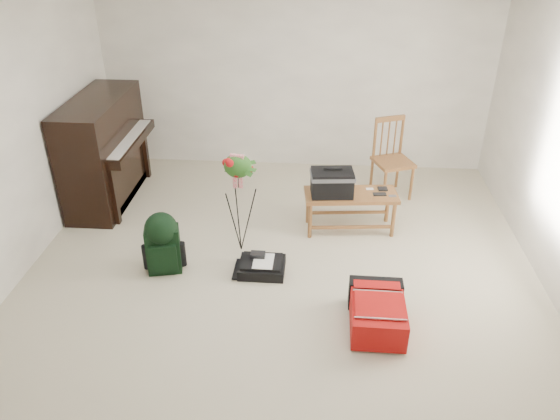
# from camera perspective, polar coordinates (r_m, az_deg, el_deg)

# --- Properties ---
(floor) EXTENTS (5.00, 5.50, 0.01)m
(floor) POSITION_cam_1_polar(r_m,az_deg,el_deg) (5.25, -0.06, -7.76)
(floor) COLOR #C0B49A
(floor) RESTS_ON ground
(ceiling) EXTENTS (5.00, 5.50, 0.01)m
(ceiling) POSITION_cam_1_polar(r_m,az_deg,el_deg) (4.22, -0.08, 20.26)
(ceiling) COLOR white
(ceiling) RESTS_ON wall_back
(wall_back) EXTENTS (5.00, 0.04, 2.50)m
(wall_back) POSITION_cam_1_polar(r_m,az_deg,el_deg) (7.18, 1.64, 14.00)
(wall_back) COLOR white
(wall_back) RESTS_ON floor
(piano) EXTENTS (0.71, 1.50, 1.25)m
(piano) POSITION_cam_1_polar(r_m,az_deg,el_deg) (6.79, -17.81, 5.78)
(piano) COLOR black
(piano) RESTS_ON floor
(bench) EXTENTS (1.03, 0.49, 0.77)m
(bench) POSITION_cam_1_polar(r_m,az_deg,el_deg) (5.84, 6.06, 2.54)
(bench) COLOR brown
(bench) RESTS_ON floor
(dining_chair) EXTENTS (0.54, 0.54, 0.96)m
(dining_chair) POSITION_cam_1_polar(r_m,az_deg,el_deg) (6.73, 11.72, 5.21)
(dining_chair) COLOR brown
(dining_chair) RESTS_ON floor
(red_suitcase) EXTENTS (0.47, 0.67, 0.29)m
(red_suitcase) POSITION_cam_1_polar(r_m,az_deg,el_deg) (4.80, 10.07, -10.13)
(red_suitcase) COLOR red
(red_suitcase) RESTS_ON floor
(black_duffel) EXTENTS (0.45, 0.36, 0.19)m
(black_duffel) POSITION_cam_1_polar(r_m,az_deg,el_deg) (5.37, -1.91, -5.88)
(black_duffel) COLOR black
(black_duffel) RESTS_ON floor
(green_backpack) EXTENTS (0.36, 0.33, 0.64)m
(green_backpack) POSITION_cam_1_polar(r_m,az_deg,el_deg) (5.36, -12.20, -3.11)
(green_backpack) COLOR black
(green_backpack) RESTS_ON floor
(flower_stand) EXTENTS (0.39, 0.39, 1.12)m
(flower_stand) POSITION_cam_1_polar(r_m,az_deg,el_deg) (5.47, -4.27, 0.66)
(flower_stand) COLOR black
(flower_stand) RESTS_ON floor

